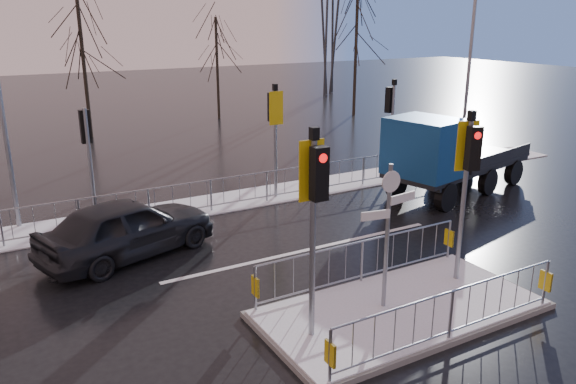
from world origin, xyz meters
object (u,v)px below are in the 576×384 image
street_lamp_right (471,58)px  flatbed_truck (439,155)px  traffic_island (400,296)px  car_far_lane (127,227)px

street_lamp_right → flatbed_truck: bearing=-145.2°
traffic_island → flatbed_truck: size_ratio=0.93×
car_far_lane → flatbed_truck: size_ratio=0.71×
traffic_island → street_lamp_right: size_ratio=0.75×
street_lamp_right → car_far_lane: bearing=-169.5°
car_far_lane → street_lamp_right: (14.76, 2.73, 3.61)m
car_far_lane → traffic_island: bearing=-161.3°
traffic_island → car_far_lane: size_ratio=1.30×
car_far_lane → flatbed_truck: bearing=-108.6°
flatbed_truck → car_far_lane: bearing=178.6°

